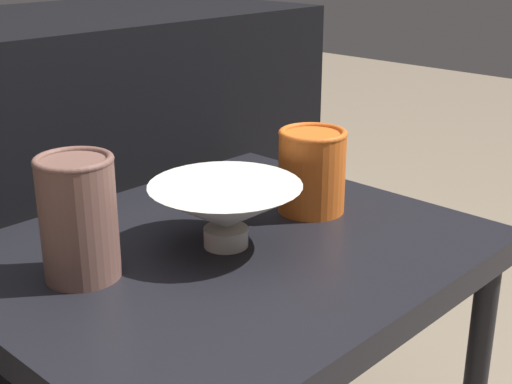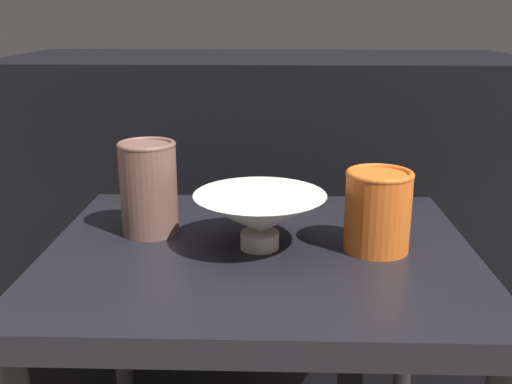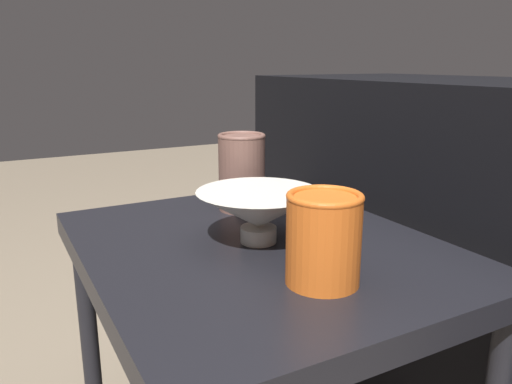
# 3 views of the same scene
# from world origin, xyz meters

# --- Properties ---
(table) EXTENTS (0.66, 0.55, 0.53)m
(table) POSITION_xyz_m (0.00, 0.00, 0.47)
(table) COLOR black
(table) RESTS_ON ground_plane
(couch_backdrop) EXTENTS (1.20, 0.50, 0.78)m
(couch_backdrop) POSITION_xyz_m (0.00, 0.57, 0.39)
(couch_backdrop) COLOR black
(couch_backdrop) RESTS_ON ground_plane
(bowl) EXTENTS (0.20, 0.20, 0.09)m
(bowl) POSITION_xyz_m (-0.00, -0.00, 0.59)
(bowl) COLOR silver
(bowl) RESTS_ON table
(vase_textured_left) EXTENTS (0.09, 0.09, 0.15)m
(vase_textured_left) POSITION_xyz_m (-0.18, 0.06, 0.61)
(vase_textured_left) COLOR brown
(vase_textured_left) RESTS_ON table
(vase_colorful_right) EXTENTS (0.10, 0.10, 0.13)m
(vase_colorful_right) POSITION_xyz_m (0.18, 0.00, 0.60)
(vase_colorful_right) COLOR orange
(vase_colorful_right) RESTS_ON table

